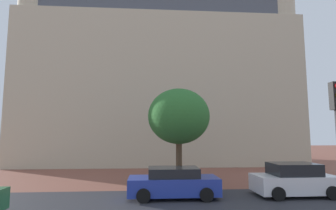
# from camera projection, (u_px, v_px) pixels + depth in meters

# --- Properties ---
(ground_plane) EXTENTS (120.00, 120.00, 0.00)m
(ground_plane) POSITION_uv_depth(u_px,v_px,m) (163.00, 201.00, 12.24)
(ground_plane) COLOR brown
(street_asphalt_strip) EXTENTS (120.00, 6.36, 0.00)m
(street_asphalt_strip) POSITION_uv_depth(u_px,v_px,m) (164.00, 206.00, 11.33)
(street_asphalt_strip) COLOR #2D2D33
(street_asphalt_strip) RESTS_ON ground_plane
(landmark_building) EXTENTS (28.97, 10.71, 35.77)m
(landmark_building) POSITION_uv_depth(u_px,v_px,m) (164.00, 74.00, 30.29)
(landmark_building) COLOR beige
(landmark_building) RESTS_ON ground_plane
(car_blue) EXTENTS (4.36, 1.98, 1.45)m
(car_blue) POSITION_uv_depth(u_px,v_px,m) (173.00, 183.00, 12.84)
(car_blue) COLOR #23389E
(car_blue) RESTS_ON ground_plane
(car_white) EXTENTS (4.01, 2.10, 1.61)m
(car_white) POSITION_uv_depth(u_px,v_px,m) (294.00, 180.00, 13.28)
(car_white) COLOR silver
(car_white) RESTS_ON ground_plane
(tree_curb_far) EXTENTS (3.83, 3.83, 5.93)m
(tree_curb_far) POSITION_uv_depth(u_px,v_px,m) (179.00, 116.00, 16.39)
(tree_curb_far) COLOR #4C3823
(tree_curb_far) RESTS_ON ground_plane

